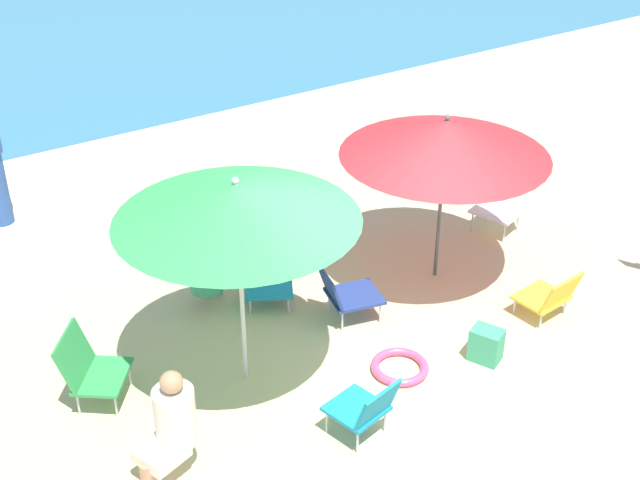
{
  "coord_description": "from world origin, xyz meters",
  "views": [
    {
      "loc": [
        -4.31,
        -4.89,
        5.16
      ],
      "look_at": [
        -0.16,
        1.5,
        0.7
      ],
      "focal_mm": 47.9,
      "sensor_mm": 36.0,
      "label": 1
    }
  ],
  "objects_px": {
    "umbrella_red": "(446,138)",
    "beach_chair_f": "(550,295)",
    "beach_chair_e": "(88,366)",
    "beach_chair_c": "(366,407)",
    "person_a": "(171,423)",
    "person_b": "(290,231)",
    "swim_ring": "(400,367)",
    "beach_bag": "(486,345)",
    "beach_chair_a": "(268,275)",
    "umbrella_green": "(236,202)",
    "beach_chair_b": "(345,292)",
    "beach_chair_d": "(502,201)",
    "person_d": "(206,269)"
  },
  "relations": [
    {
      "from": "umbrella_green",
      "to": "person_b",
      "type": "bearing_deg",
      "value": 46.89
    },
    {
      "from": "beach_chair_d",
      "to": "swim_ring",
      "type": "bearing_deg",
      "value": 11.32
    },
    {
      "from": "person_a",
      "to": "person_b",
      "type": "bearing_deg",
      "value": -156.67
    },
    {
      "from": "beach_chair_a",
      "to": "umbrella_green",
      "type": "bearing_deg",
      "value": -10.25
    },
    {
      "from": "person_b",
      "to": "person_d",
      "type": "bearing_deg",
      "value": -5.49
    },
    {
      "from": "beach_chair_d",
      "to": "person_a",
      "type": "bearing_deg",
      "value": -1.13
    },
    {
      "from": "person_a",
      "to": "beach_bag",
      "type": "relative_size",
      "value": 2.81
    },
    {
      "from": "beach_chair_d",
      "to": "person_a",
      "type": "xyz_separation_m",
      "value": [
        -5.03,
        -1.54,
        0.12
      ]
    },
    {
      "from": "umbrella_green",
      "to": "swim_ring",
      "type": "relative_size",
      "value": 3.83
    },
    {
      "from": "person_d",
      "to": "swim_ring",
      "type": "bearing_deg",
      "value": -109.44
    },
    {
      "from": "beach_chair_b",
      "to": "person_a",
      "type": "height_order",
      "value": "person_a"
    },
    {
      "from": "beach_chair_b",
      "to": "umbrella_red",
      "type": "bearing_deg",
      "value": 18.93
    },
    {
      "from": "umbrella_red",
      "to": "beach_chair_f",
      "type": "relative_size",
      "value": 3.91
    },
    {
      "from": "beach_chair_c",
      "to": "person_a",
      "type": "bearing_deg",
      "value": 56.93
    },
    {
      "from": "swim_ring",
      "to": "umbrella_green",
      "type": "bearing_deg",
      "value": 150.35
    },
    {
      "from": "umbrella_red",
      "to": "beach_chair_d",
      "type": "distance_m",
      "value": 1.91
    },
    {
      "from": "person_b",
      "to": "beach_chair_a",
      "type": "bearing_deg",
      "value": 20.11
    },
    {
      "from": "beach_chair_b",
      "to": "person_d",
      "type": "height_order",
      "value": "person_d"
    },
    {
      "from": "beach_chair_b",
      "to": "person_b",
      "type": "height_order",
      "value": "person_b"
    },
    {
      "from": "swim_ring",
      "to": "person_b",
      "type": "bearing_deg",
      "value": 86.29
    },
    {
      "from": "umbrella_red",
      "to": "swim_ring",
      "type": "distance_m",
      "value": 2.4
    },
    {
      "from": "beach_bag",
      "to": "person_a",
      "type": "bearing_deg",
      "value": 174.37
    },
    {
      "from": "person_a",
      "to": "swim_ring",
      "type": "relative_size",
      "value": 1.75
    },
    {
      "from": "swim_ring",
      "to": "beach_chair_b",
      "type": "bearing_deg",
      "value": 87.74
    },
    {
      "from": "umbrella_red",
      "to": "beach_chair_e",
      "type": "bearing_deg",
      "value": 179.06
    },
    {
      "from": "umbrella_red",
      "to": "beach_chair_f",
      "type": "height_order",
      "value": "umbrella_red"
    },
    {
      "from": "umbrella_red",
      "to": "beach_bag",
      "type": "relative_size",
      "value": 6.37
    },
    {
      "from": "beach_chair_e",
      "to": "person_d",
      "type": "relative_size",
      "value": 0.78
    },
    {
      "from": "person_a",
      "to": "beach_chair_b",
      "type": "bearing_deg",
      "value": -175.97
    },
    {
      "from": "umbrella_red",
      "to": "beach_chair_a",
      "type": "distance_m",
      "value": 2.34
    },
    {
      "from": "beach_chair_f",
      "to": "beach_chair_b",
      "type": "bearing_deg",
      "value": 50.81
    },
    {
      "from": "beach_chair_b",
      "to": "person_b",
      "type": "distance_m",
      "value": 1.24
    },
    {
      "from": "beach_chair_a",
      "to": "person_b",
      "type": "bearing_deg",
      "value": 159.19
    },
    {
      "from": "beach_chair_d",
      "to": "beach_chair_e",
      "type": "height_order",
      "value": "beach_chair_e"
    },
    {
      "from": "beach_chair_b",
      "to": "beach_chair_d",
      "type": "relative_size",
      "value": 1.0
    },
    {
      "from": "umbrella_red",
      "to": "beach_chair_f",
      "type": "distance_m",
      "value": 1.93
    },
    {
      "from": "umbrella_green",
      "to": "beach_chair_e",
      "type": "xyz_separation_m",
      "value": [
        -1.32,
        0.47,
        -1.48
      ]
    },
    {
      "from": "beach_chair_e",
      "to": "beach_bag",
      "type": "bearing_deg",
      "value": 13.36
    },
    {
      "from": "beach_chair_a",
      "to": "swim_ring",
      "type": "bearing_deg",
      "value": 42.47
    },
    {
      "from": "beach_chair_b",
      "to": "beach_chair_f",
      "type": "distance_m",
      "value": 2.1
    },
    {
      "from": "umbrella_green",
      "to": "umbrella_red",
      "type": "relative_size",
      "value": 0.97
    },
    {
      "from": "beach_chair_d",
      "to": "person_b",
      "type": "distance_m",
      "value": 2.66
    },
    {
      "from": "umbrella_red",
      "to": "person_b",
      "type": "xyz_separation_m",
      "value": [
        -1.22,
        1.1,
        -1.24
      ]
    },
    {
      "from": "beach_chair_a",
      "to": "beach_chair_b",
      "type": "xyz_separation_m",
      "value": [
        0.45,
        -0.76,
        0.05
      ]
    },
    {
      "from": "beach_chair_d",
      "to": "umbrella_red",
      "type": "bearing_deg",
      "value": -1.36
    },
    {
      "from": "person_b",
      "to": "person_d",
      "type": "height_order",
      "value": "person_d"
    },
    {
      "from": "person_a",
      "to": "beach_chair_c",
      "type": "bearing_deg",
      "value": 141.05
    },
    {
      "from": "umbrella_red",
      "to": "beach_chair_c",
      "type": "relative_size",
      "value": 3.49
    },
    {
      "from": "person_b",
      "to": "swim_ring",
      "type": "distance_m",
      "value": 2.26
    },
    {
      "from": "beach_chair_b",
      "to": "person_a",
      "type": "relative_size",
      "value": 0.72
    }
  ]
}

